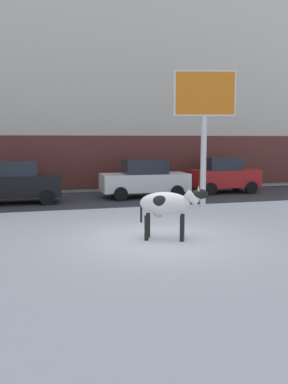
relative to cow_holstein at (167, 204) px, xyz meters
The scene contains 9 objects.
ground_plane 1.03m from the cow_holstein, 126.97° to the left, with size 120.00×120.00×0.00m, color white.
road_strip 8.58m from the cow_holstein, 90.97° to the left, with size 60.00×5.60×0.01m, color #333338.
building_facade 15.31m from the cow_holstein, 90.58° to the left, with size 44.00×6.10×13.00m.
cow_holstein is the anchor object (origin of this frame).
billboard 6.96m from the cow_holstein, 57.10° to the left, with size 2.49×0.80×5.56m.
car_black_hatchback 9.07m from the cow_holstein, 117.03° to the left, with size 3.51×1.94×1.86m.
car_white_sedan 8.65m from the cow_holstein, 78.59° to the left, with size 4.21×2.01×1.84m.
car_red_hatchback 11.03m from the cow_holstein, 55.70° to the left, with size 3.51×1.94×1.86m.
pedestrian_near_billboard 12.14m from the cow_holstein, 72.68° to the left, with size 0.36×0.24×1.73m.
Camera 1 is at (-3.51, -11.03, 2.78)m, focal length 38.93 mm.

